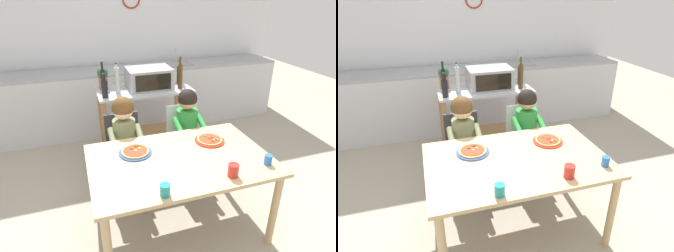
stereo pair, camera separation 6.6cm
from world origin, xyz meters
TOP-DOWN VIEW (x-y plane):
  - ground_plane at (0.00, 1.05)m, footprint 10.51×10.51m
  - back_wall_tiled at (0.00, 2.68)m, footprint 5.26×0.14m
  - kitchen_counter at (0.00, 2.27)m, footprint 4.73×0.60m
  - kitchen_island_cart at (0.03, 1.28)m, footprint 1.07×0.55m
  - toaster_oven at (0.10, 1.29)m, footprint 0.50×0.40m
  - bottle_brown_beer at (-0.42, 1.24)m, footprint 0.05×0.05m
  - bottle_clear_vinegar at (-0.43, 1.11)m, footprint 0.06×0.06m
  - bottle_tall_green_wine at (0.50, 1.33)m, footprint 0.07×0.07m
  - bottle_squat_spirits at (0.43, 1.15)m, footprint 0.05×0.05m
  - bottle_dark_olive_oil at (-0.27, 1.21)m, footprint 0.05×0.05m
  - potted_herb_plant at (-0.40, 1.41)m, footprint 0.12×0.12m
  - dining_table at (0.00, 0.00)m, footprint 1.43×0.93m
  - dining_chair_left at (-0.32, 0.75)m, footprint 0.36×0.36m
  - dining_chair_right at (0.35, 0.78)m, footprint 0.36×0.36m
  - child_in_olive_shirt at (-0.32, 0.63)m, footprint 0.32×0.42m
  - child_in_green_shirt at (0.35, 0.66)m, footprint 0.32×0.42m
  - pizza_plate_blue_rimmed at (-0.32, 0.19)m, footprint 0.27×0.27m
  - pizza_plate_red_rimmed at (0.35, 0.18)m, footprint 0.26×0.26m
  - drinking_cup_teal at (-0.25, -0.39)m, footprint 0.07×0.07m
  - drinking_cup_red at (0.27, -0.34)m, footprint 0.08×0.08m
  - drinking_cup_blue at (0.61, -0.29)m, footprint 0.06×0.06m

SIDE VIEW (x-z plane):
  - ground_plane at x=0.00m, z-range 0.00..0.00m
  - kitchen_counter at x=0.00m, z-range -0.10..1.02m
  - dining_chair_left at x=-0.32m, z-range 0.07..0.89m
  - dining_chair_right at x=0.35m, z-range 0.07..0.89m
  - kitchen_island_cart at x=0.03m, z-range 0.15..1.06m
  - dining_table at x=0.00m, z-range 0.27..1.00m
  - child_in_green_shirt at x=0.35m, z-range 0.16..1.18m
  - child_in_olive_shirt at x=-0.32m, z-range 0.17..1.20m
  - pizza_plate_blue_rimmed at x=-0.32m, z-range 0.72..0.75m
  - pizza_plate_red_rimmed at x=0.35m, z-range 0.72..0.75m
  - drinking_cup_blue at x=0.61m, z-range 0.72..0.80m
  - drinking_cup_teal at x=-0.25m, z-range 0.72..0.81m
  - drinking_cup_red at x=0.27m, z-range 0.72..0.82m
  - bottle_clear_vinegar at x=-0.43m, z-range 0.88..1.14m
  - bottle_tall_green_wine at x=0.50m, z-range 0.87..1.17m
  - toaster_oven at x=0.10m, z-range 0.91..1.14m
  - potted_herb_plant at x=-0.40m, z-range 0.92..1.17m
  - bottle_brown_beer at x=-0.42m, z-range 0.88..1.23m
  - bottle_dark_olive_oil at x=-0.27m, z-range 0.89..1.22m
  - bottle_squat_spirits at x=0.43m, z-range 0.88..1.24m
  - back_wall_tiled at x=0.00m, z-range 0.00..2.70m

